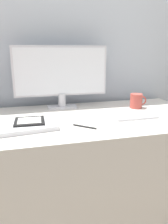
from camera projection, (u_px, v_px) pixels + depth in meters
wall_back at (68, 35)px, 1.59m from camera, size 3.60×0.05×2.40m
desk at (82, 169)px, 1.42m from camera, size 1.52×0.73×0.70m
monitor at (61, 74)px, 1.48m from camera, size 0.64×0.11×0.42m
keyboard at (135, 116)px, 1.32m from camera, size 0.26×0.11×0.01m
laptop at (25, 126)px, 1.14m from camera, size 0.34×0.25×0.02m
ereader at (30, 121)px, 1.16m from camera, size 0.16×0.16×0.01m
coffee_mug at (136, 101)px, 1.52m from camera, size 0.12×0.08×0.10m
pen at (85, 127)px, 1.15m from camera, size 0.11×0.10×0.01m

